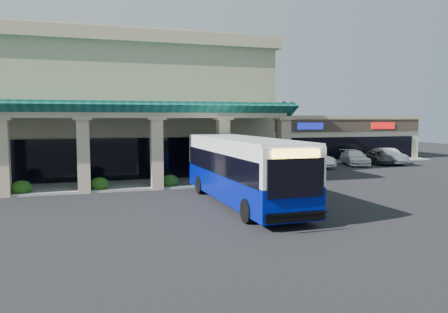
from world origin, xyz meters
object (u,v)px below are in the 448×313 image
object	(u,v)px
transit_bus	(242,171)
car_silver	(291,159)
car_red	(355,158)
car_gray	(381,158)
car_white	(311,159)
pedestrian	(319,191)
car_extra	(388,156)

from	to	relation	value
transit_bus	car_silver	bearing A→B (deg)	54.48
car_red	car_silver	bearing A→B (deg)	-157.58
car_gray	car_white	bearing A→B (deg)	-164.92
pedestrian	car_silver	distance (m)	18.31
car_red	car_extra	world-z (taller)	car_extra
car_white	car_red	world-z (taller)	car_white
car_white	transit_bus	bearing A→B (deg)	-141.51
pedestrian	car_white	bearing A→B (deg)	-14.16
car_red	transit_bus	bearing A→B (deg)	-121.20
car_red	car_extra	bearing A→B (deg)	15.51
car_gray	pedestrian	bearing A→B (deg)	-122.50
pedestrian	car_extra	xyz separation A→B (m)	(17.96, 17.45, -0.11)
transit_bus	car_white	world-z (taller)	transit_bus
car_silver	car_gray	size ratio (longest dim) A/B	1.06
car_gray	transit_bus	bearing A→B (deg)	-131.54
car_white	car_extra	size ratio (longest dim) A/B	1.04
pedestrian	car_gray	size ratio (longest dim) A/B	0.38
transit_bus	car_extra	distance (m)	26.11
transit_bus	car_silver	world-z (taller)	transit_bus
car_white	car_extra	bearing A→B (deg)	-8.59
car_red	car_gray	xyz separation A→B (m)	(2.94, -0.15, -0.07)
car_red	pedestrian	bearing A→B (deg)	-111.18
transit_bus	car_extra	bearing A→B (deg)	34.71
pedestrian	car_silver	bearing A→B (deg)	-8.41
transit_bus	car_white	distance (m)	19.13
pedestrian	car_extra	distance (m)	25.04
pedestrian	car_gray	bearing A→B (deg)	-30.69
transit_bus	car_silver	xyz separation A→B (m)	(10.18, 14.65, -0.92)
car_white	car_extra	xyz separation A→B (m)	(9.00, 0.47, -0.03)
car_silver	car_white	distance (m)	2.08
car_gray	car_red	bearing A→B (deg)	-171.16
car_silver	car_gray	xyz separation A→B (m)	(10.16, 0.46, -0.20)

